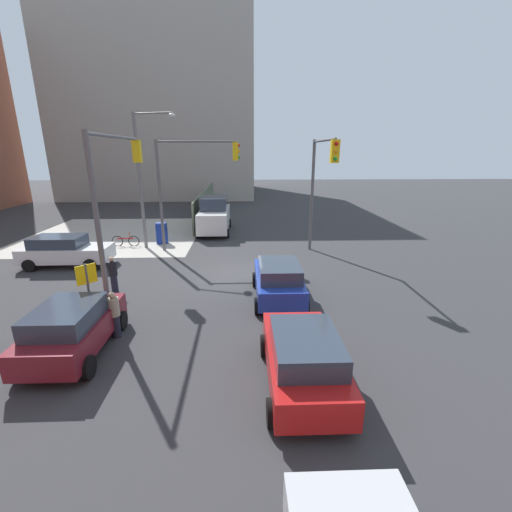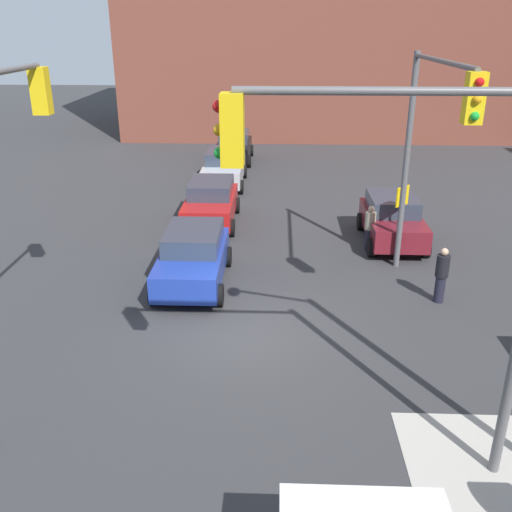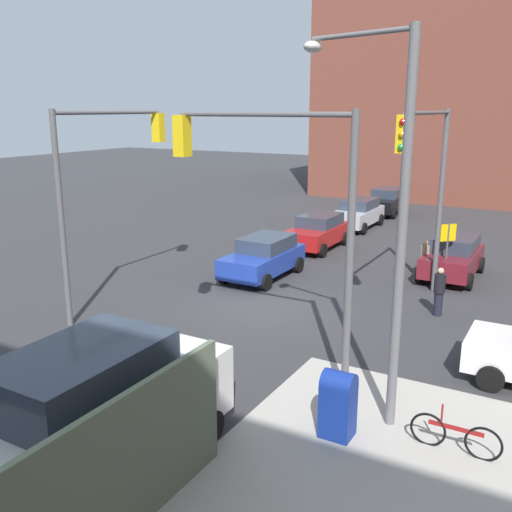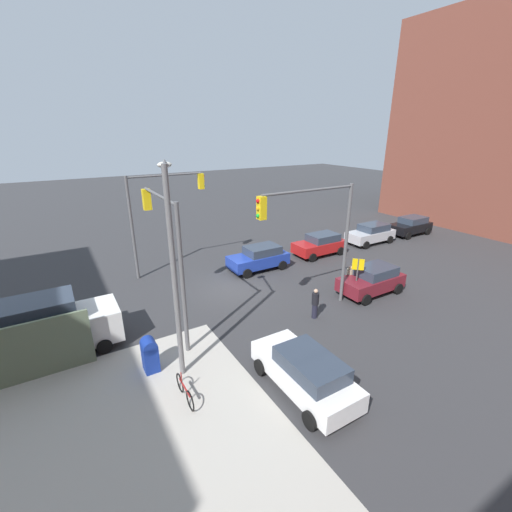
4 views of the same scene
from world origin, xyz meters
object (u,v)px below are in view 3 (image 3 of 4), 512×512
at_px(traffic_signal_nw_corner, 429,170).
at_px(pedestrian_crossing, 424,259).
at_px(traffic_signal_se_corner, 104,170).
at_px(bicycle_leaning_on_fence, 455,436).
at_px(coupe_red, 318,231).
at_px(traffic_signal_ne_corner, 277,195).
at_px(street_lamp_corner, 387,203).
at_px(coupe_maroon, 453,257).
at_px(van_white_delivery, 100,413).
at_px(hatchback_silver, 358,213).
at_px(coupe_blue, 264,257).
at_px(mailbox_blue, 338,402).
at_px(hatchback_black, 387,201).
at_px(pedestrian_waiting, 439,291).

bearing_deg(traffic_signal_nw_corner, pedestrian_crossing, -168.54).
height_order(traffic_signal_se_corner, bicycle_leaning_on_fence, traffic_signal_se_corner).
height_order(traffic_signal_se_corner, coupe_red, traffic_signal_se_corner).
bearing_deg(traffic_signal_nw_corner, bicycle_leaning_on_fence, 18.74).
height_order(traffic_signal_ne_corner, street_lamp_corner, street_lamp_corner).
bearing_deg(pedestrian_crossing, traffic_signal_nw_corner, 176.44).
distance_m(coupe_maroon, van_white_delivery, 16.49).
distance_m(hatchback_silver, coupe_blue, 11.09).
height_order(mailbox_blue, coupe_red, coupe_red).
distance_m(traffic_signal_se_corner, coupe_red, 11.99).
distance_m(traffic_signal_se_corner, street_lamp_corner, 10.25).
bearing_deg(coupe_blue, coupe_maroon, 119.69).
height_order(traffic_signal_ne_corner, coupe_blue, traffic_signal_ne_corner).
bearing_deg(pedestrian_crossing, traffic_signal_ne_corner, 158.80).
bearing_deg(mailbox_blue, coupe_maroon, -178.69).
relative_size(traffic_signal_nw_corner, hatchback_black, 1.59).
height_order(traffic_signal_nw_corner, street_lamp_corner, street_lamp_corner).
height_order(hatchback_black, pedestrian_crossing, hatchback_black).
xyz_separation_m(coupe_red, bicycle_leaning_on_fence, (14.08, 9.08, -0.50)).
xyz_separation_m(pedestrian_waiting, bicycle_leaning_on_fence, (7.60, 2.00, -0.48)).
relative_size(traffic_signal_se_corner, mailbox_blue, 4.55).
height_order(van_white_delivery, bicycle_leaning_on_fence, van_white_delivery).
height_order(mailbox_blue, coupe_blue, coupe_blue).
relative_size(hatchback_silver, van_white_delivery, 0.78).
height_order(hatchback_black, van_white_delivery, van_white_delivery).
xyz_separation_m(hatchback_silver, coupe_maroon, (7.39, 6.60, -0.00)).
bearing_deg(bicycle_leaning_on_fence, coupe_blue, -133.70).
height_order(traffic_signal_se_corner, traffic_signal_ne_corner, same).
height_order(traffic_signal_nw_corner, traffic_signal_se_corner, same).
relative_size(van_white_delivery, pedestrian_waiting, 3.37).
bearing_deg(hatchback_silver, coupe_blue, 0.54).
height_order(street_lamp_corner, van_white_delivery, street_lamp_corner).
bearing_deg(traffic_signal_se_corner, pedestrian_waiting, 115.40).
height_order(traffic_signal_nw_corner, coupe_maroon, traffic_signal_nw_corner).
relative_size(mailbox_blue, hatchback_silver, 0.34).
relative_size(van_white_delivery, pedestrian_crossing, 3.40).
relative_size(traffic_signal_ne_corner, van_white_delivery, 1.20).
height_order(coupe_maroon, bicycle_leaning_on_fence, coupe_maroon).
xyz_separation_m(traffic_signal_se_corner, mailbox_blue, (3.59, 9.50, -3.84)).
xyz_separation_m(coupe_red, van_white_delivery, (18.02, 3.68, 0.44)).
bearing_deg(bicycle_leaning_on_fence, hatchback_silver, -155.21).
bearing_deg(traffic_signal_nw_corner, hatchback_black, -159.50).
bearing_deg(traffic_signal_se_corner, traffic_signal_ne_corner, 75.23).
relative_size(mailbox_blue, bicycle_leaning_on_fence, 0.82).
bearing_deg(coupe_red, traffic_signal_se_corner, -13.29).
distance_m(hatchback_silver, bicycle_leaning_on_fence, 21.68).
distance_m(coupe_blue, hatchback_black, 16.17).
xyz_separation_m(traffic_signal_nw_corner, pedestrian_waiting, (0.35, 0.70, -3.81)).
relative_size(street_lamp_corner, bicycle_leaning_on_fence, 4.57).
xyz_separation_m(traffic_signal_nw_corner, bicycle_leaning_on_fence, (7.95, 2.70, -4.29)).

